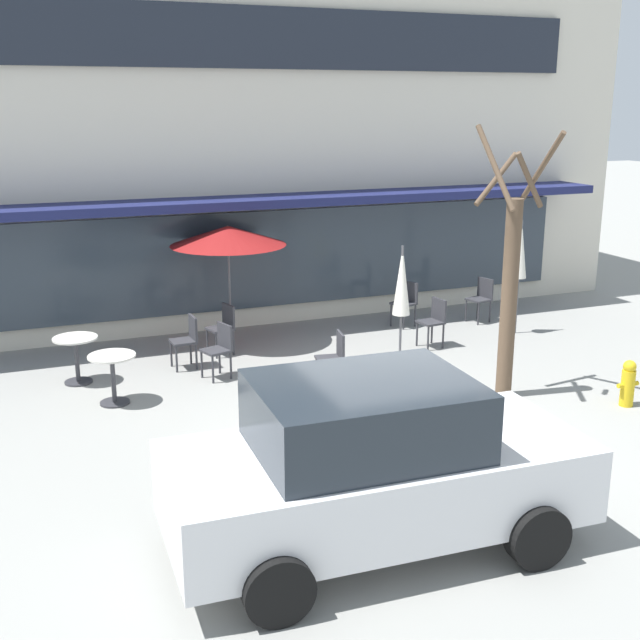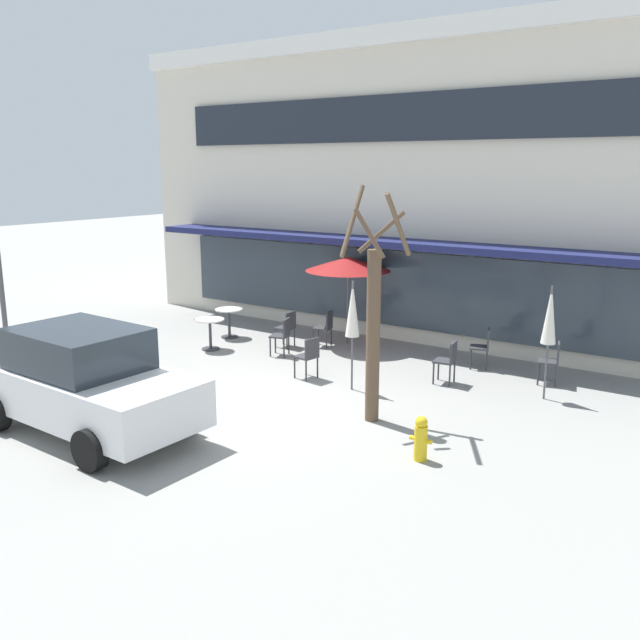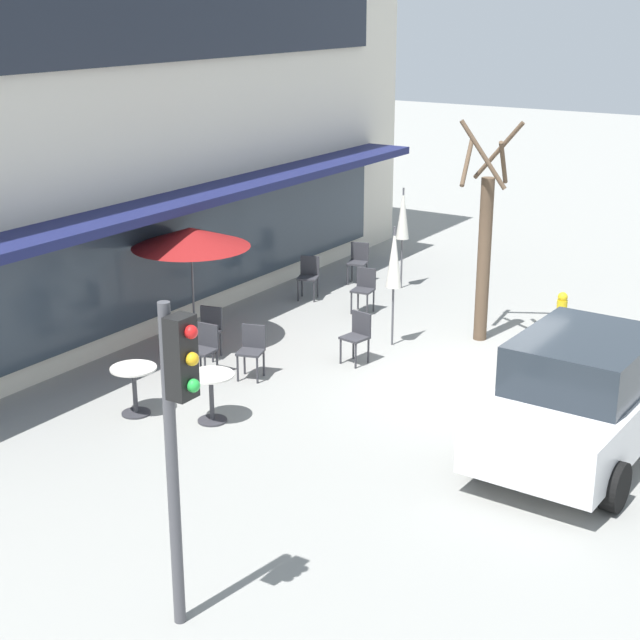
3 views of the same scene
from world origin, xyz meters
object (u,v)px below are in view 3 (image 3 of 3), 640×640
at_px(cafe_chair_1, 209,328).
at_px(parked_sedan, 584,395).
at_px(patio_umbrella_corner_open, 394,258).
at_px(patio_umbrella_cream_folded, 191,237).
at_px(traffic_light_pole, 177,416).
at_px(cafe_table_near_wall, 211,389).
at_px(cafe_chair_4, 252,347).
at_px(cafe_chair_0, 358,260).
at_px(cafe_chair_5, 205,346).
at_px(cafe_chair_3, 358,334).
at_px(fire_hydrant, 562,310).
at_px(cafe_chair_2, 309,274).
at_px(patio_umbrella_green_folded, 403,214).
at_px(cafe_table_streetside, 134,382).
at_px(cafe_chair_6, 364,287).
at_px(street_tree, 484,246).

distance_m(cafe_chair_1, parked_sedan, 6.77).
bearing_deg(patio_umbrella_corner_open, patio_umbrella_cream_folded, 123.56).
bearing_deg(cafe_chair_1, traffic_light_pole, -142.86).
xyz_separation_m(cafe_table_near_wall, cafe_chair_4, (1.77, 0.56, 0.01)).
relative_size(cafe_chair_0, cafe_chair_5, 1.00).
bearing_deg(traffic_light_pole, cafe_chair_3, 17.82).
relative_size(cafe_table_near_wall, parked_sedan, 0.18).
xyz_separation_m(traffic_light_pole, fire_hydrant, (11.08, 0.04, -1.94)).
bearing_deg(cafe_chair_4, patio_umbrella_corner_open, -24.26).
relative_size(cafe_chair_4, traffic_light_pole, 0.26).
bearing_deg(cafe_chair_2, patio_umbrella_corner_open, -119.20).
xyz_separation_m(patio_umbrella_green_folded, patio_umbrella_corner_open, (-3.34, -1.61, 0.00)).
bearing_deg(cafe_table_streetside, patio_umbrella_cream_folded, 22.89).
relative_size(patio_umbrella_cream_folded, cafe_chair_1, 2.47).
bearing_deg(traffic_light_pole, patio_umbrella_green_folded, 18.24).
bearing_deg(patio_umbrella_cream_folded, cafe_chair_6, -24.64).
bearing_deg(cafe_table_near_wall, fire_hydrant, -22.23).
bearing_deg(cafe_table_streetside, patio_umbrella_corner_open, -20.16).
distance_m(cafe_chair_0, street_tree, 4.49).
relative_size(cafe_table_near_wall, cafe_chair_2, 0.85).
distance_m(cafe_chair_3, cafe_chair_6, 2.87).
height_order(patio_umbrella_corner_open, cafe_chair_6, patio_umbrella_corner_open).
distance_m(cafe_chair_5, fire_hydrant, 6.99).
xyz_separation_m(cafe_table_near_wall, cafe_chair_3, (3.31, -0.55, 0.01)).
bearing_deg(cafe_table_near_wall, cafe_chair_6, 7.73).
relative_size(patio_umbrella_corner_open, cafe_chair_1, 2.47).
xyz_separation_m(patio_umbrella_cream_folded, street_tree, (3.14, -4.19, -0.24)).
distance_m(patio_umbrella_green_folded, cafe_chair_1, 5.76).
bearing_deg(cafe_chair_0, cafe_table_streetside, -174.16).
bearing_deg(parked_sedan, cafe_chair_4, 91.28).
distance_m(cafe_chair_1, traffic_light_pole, 7.98).
relative_size(cafe_chair_6, fire_hydrant, 1.26).
bearing_deg(patio_umbrella_cream_folded, cafe_chair_1, -116.41).
height_order(cafe_chair_3, fire_hydrant, cafe_chair_3).
bearing_deg(cafe_table_streetside, parked_sedan, -69.32).
height_order(cafe_chair_3, cafe_chair_6, same).
bearing_deg(cafe_table_streetside, patio_umbrella_green_folded, -1.20).
relative_size(cafe_chair_0, cafe_chair_3, 1.00).
distance_m(patio_umbrella_cream_folded, traffic_light_pole, 8.36).
xyz_separation_m(cafe_chair_5, traffic_light_pole, (-5.44, -4.17, 1.77)).
xyz_separation_m(cafe_chair_3, cafe_chair_5, (-1.92, 1.81, 0.00)).
xyz_separation_m(cafe_table_near_wall, cafe_chair_5, (1.40, 1.26, 0.01)).
bearing_deg(cafe_chair_3, street_tree, -29.55).
relative_size(cafe_chair_0, parked_sedan, 0.21).
bearing_deg(cafe_chair_1, patio_umbrella_green_folded, -8.22).
bearing_deg(street_tree, cafe_chair_2, 83.79).
height_order(cafe_chair_2, cafe_chair_4, same).
bearing_deg(patio_umbrella_green_folded, cafe_table_streetside, 178.80).
relative_size(cafe_table_streetside, cafe_chair_3, 0.85).
distance_m(cafe_chair_4, cafe_chair_6, 4.08).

